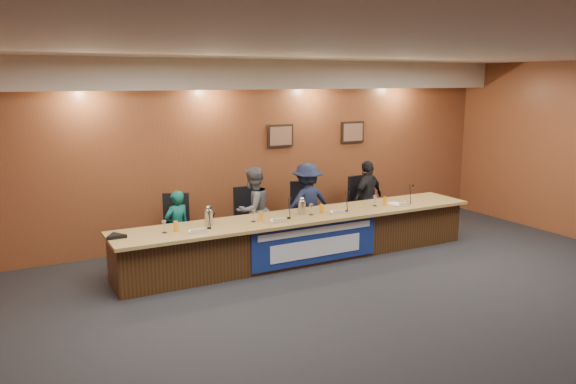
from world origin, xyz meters
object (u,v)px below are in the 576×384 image
Objects in this scene: office_chair_d at (364,208)px; speakerphone at (116,236)px; panelist_c at (307,204)px; panelist_d at (368,198)px; panelist_b at (253,210)px; office_chair_b at (251,223)px; office_chair_a at (176,233)px; dais_body at (303,238)px; banner at (316,243)px; carafe_left at (208,218)px; carafe_mid at (302,208)px; office_chair_c at (304,216)px; panelist_a at (177,227)px.

speakerphone reaches higher than office_chair_d.
panelist_c reaches higher than panelist_d.
panelist_b is 3.02× the size of office_chair_d.
office_chair_a is at bearing -178.64° from office_chair_b.
speakerphone is at bearing -159.16° from office_chair_b.
panelist_c is 1.30m from panelist_d.
dais_body is 4.15× the size of panelist_c.
banner is 2.17m from panelist_d.
office_chair_d is 3.49m from carafe_left.
office_chair_d is 2.04m from carafe_mid.
office_chair_b is 1.00× the size of office_chair_c.
office_chair_b is at bearing -164.33° from office_chair_c.
panelist_d is 6.07× the size of carafe_left.
office_chair_b is 1.00× the size of office_chair_d.
dais_body is 4.14× the size of panelist_b.
panelist_a is 1.32m from office_chair_b.
speakerphone is at bearing -175.53° from office_chair_d.
office_chair_b and office_chair_d have the same top height.
panelist_b is 1.33m from office_chair_a.
panelist_a reaches higher than office_chair_d.
banner is 1.37m from office_chair_b.
carafe_left reaches higher than office_chair_b.
panelist_d is at bearing -179.65° from panelist_c.
office_chair_c is 3.55m from speakerphone.
carafe_left is (-1.03, -0.69, 0.14)m from panelist_b.
panelist_a is at bearing -174.26° from office_chair_b.
office_chair_c is (0.51, 0.84, 0.13)m from dais_body.
banner is 9.51× the size of carafe_left.
office_chair_d is (3.66, 0.10, -0.11)m from panelist_a.
office_chair_a and office_chair_b have the same top height.
carafe_left reaches higher than office_chair_a.
office_chair_d is (1.81, 1.26, 0.10)m from banner.
panelist_a is 5.41× the size of carafe_mid.
speakerphone is at bearing 18.52° from panelist_a.
panelist_b reaches higher than panelist_a.
office_chair_c is (0.00, 0.10, -0.24)m from panelist_c.
speakerphone is (-2.39, -0.74, 0.05)m from panelist_b.
office_chair_d is at bearing 160.67° from panelist_b.
carafe_left is at bearing -141.18° from office_chair_b.
office_chair_d is 4.82m from speakerphone.
panelist_c is 1.33m from office_chair_d.
office_chair_c is (0.51, 1.26, 0.10)m from banner.
panelist_b reaches higher than office_chair_c.
carafe_left is (-3.38, -0.69, 0.16)m from panelist_d.
carafe_left is 1.36m from speakerphone.
panelist_a is 2.45× the size of office_chair_d.
banner is at bearing -16.56° from carafe_left.
banner reaches higher than office_chair_a.
office_chair_d is (1.30, 0.00, 0.00)m from office_chair_c.
office_chair_b is (-2.35, 0.10, -0.22)m from panelist_d.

